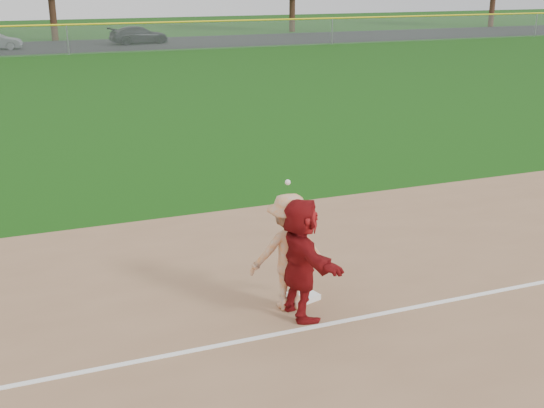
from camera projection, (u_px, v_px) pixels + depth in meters
name	position (u px, v px, depth m)	size (l,w,h in m)	color
ground	(304.00, 304.00, 11.39)	(160.00, 160.00, 0.00)	#14450D
foul_line	(325.00, 325.00, 10.67)	(60.00, 0.10, 0.01)	white
parking_asphalt	(61.00, 46.00, 52.01)	(120.00, 10.00, 0.01)	black
first_base	(303.00, 296.00, 11.53)	(0.42, 0.42, 0.10)	white
base_runner	(301.00, 258.00, 10.67)	(1.84, 0.59, 1.98)	maroon
car_right	(139.00, 35.00, 53.81)	(1.89, 4.65, 1.35)	black
first_base_play	(289.00, 252.00, 10.96)	(1.35, 0.89, 2.14)	#AEAEB0
outfield_fence	(66.00, 25.00, 46.08)	(110.00, 0.12, 110.00)	#999EA0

